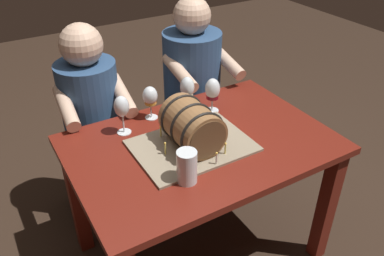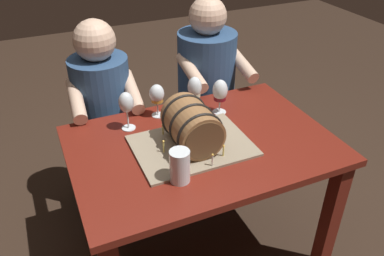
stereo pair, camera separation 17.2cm
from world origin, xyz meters
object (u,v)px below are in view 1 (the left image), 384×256
object	(u,v)px
wine_glass_red	(213,91)
person_seated_right	(192,100)
beer_pint	(187,168)
person_seated_left	(95,133)
dining_table	(201,163)
barrel_cake	(192,129)
wine_glass_white	(187,89)
wine_glass_amber	(150,97)
wine_glass_empty	(122,107)

from	to	relation	value
wine_glass_red	person_seated_right	world-z (taller)	person_seated_right
beer_pint	person_seated_left	xyz separation A→B (m)	(-0.13, 0.83, -0.26)
dining_table	beer_pint	world-z (taller)	beer_pint
dining_table	barrel_cake	distance (m)	0.23
wine_glass_white	barrel_cake	bearing A→B (deg)	-116.11
dining_table	person_seated_left	size ratio (longest dim) A/B	1.03
beer_pint	person_seated_right	size ratio (longest dim) A/B	0.12
wine_glass_red	person_seated_left	xyz separation A→B (m)	(-0.51, 0.41, -0.32)
beer_pint	person_seated_left	bearing A→B (deg)	98.61
wine_glass_white	wine_glass_amber	bearing A→B (deg)	167.54
person_seated_right	wine_glass_empty	bearing A→B (deg)	-147.94
wine_glass_red	wine_glass_empty	bearing A→B (deg)	175.19
wine_glass_white	wine_glass_red	distance (m)	0.13
barrel_cake	wine_glass_white	distance (m)	0.31
barrel_cake	person_seated_left	size ratio (longest dim) A/B	0.45
beer_pint	barrel_cake	bearing A→B (deg)	54.62
wine_glass_white	person_seated_right	size ratio (longest dim) A/B	0.16
beer_pint	person_seated_left	world-z (taller)	person_seated_left
wine_glass_red	wine_glass_amber	world-z (taller)	wine_glass_red
person_seated_left	dining_table	bearing A→B (deg)	-62.84
wine_glass_amber	wine_glass_red	bearing A→B (deg)	-17.87
person_seated_left	person_seated_right	world-z (taller)	person_seated_right
wine_glass_white	wine_glass_empty	bearing A→B (deg)	-177.39
dining_table	wine_glass_amber	world-z (taller)	wine_glass_amber
wine_glass_amber	dining_table	bearing A→B (deg)	-71.09
dining_table	person_seated_left	world-z (taller)	person_seated_left
wine_glass_white	person_seated_right	distance (m)	0.52
beer_pint	wine_glass_white	bearing A→B (deg)	59.89
dining_table	person_seated_left	xyz separation A→B (m)	(-0.32, 0.62, -0.08)
wine_glass_white	wine_glass_amber	size ratio (longest dim) A/B	1.13
person_seated_right	wine_glass_amber	bearing A→B (deg)	-143.41
dining_table	barrel_cake	size ratio (longest dim) A/B	2.31
wine_glass_red	barrel_cake	bearing A→B (deg)	-138.35
wine_glass_empty	beer_pint	size ratio (longest dim) A/B	1.37
wine_glass_red	dining_table	bearing A→B (deg)	-132.67
person_seated_left	beer_pint	bearing A→B (deg)	-81.39
wine_glass_empty	person_seated_right	size ratio (longest dim) A/B	0.16
barrel_cake	wine_glass_amber	size ratio (longest dim) A/B	2.98
barrel_cake	person_seated_left	distance (m)	0.75
barrel_cake	person_seated_right	bearing A→B (deg)	59.38
dining_table	person_seated_right	xyz separation A→B (m)	(0.32, 0.62, -0.04)
barrel_cake	dining_table	bearing A→B (deg)	12.57
barrel_cake	person_seated_right	xyz separation A→B (m)	(0.38, 0.64, -0.26)
wine_glass_amber	beer_pint	xyz separation A→B (m)	(-0.09, -0.51, -0.05)
wine_glass_red	person_seated_left	size ratio (longest dim) A/B	0.16
dining_table	wine_glass_white	distance (m)	0.38
wine_glass_white	wine_glass_amber	xyz separation A→B (m)	(-0.19, 0.04, -0.02)
wine_glass_empty	wine_glass_amber	xyz separation A→B (m)	(0.17, 0.06, -0.02)
dining_table	beer_pint	bearing A→B (deg)	-133.34
dining_table	person_seated_right	size ratio (longest dim) A/B	0.99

